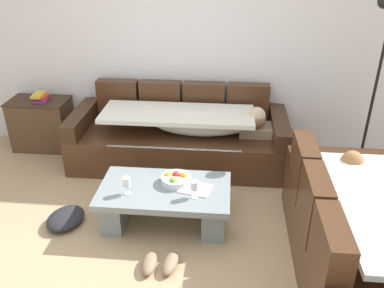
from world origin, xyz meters
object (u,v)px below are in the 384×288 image
object	(u,v)px
couch_along_wall	(183,137)
book_stack_on_cabinet	(40,97)
coffee_table	(165,201)
side_cabinet	(42,124)
fruit_bowl	(176,179)
open_magazine	(195,189)
couch_near_window	(356,237)
wine_glass_near_right	(194,186)
crumpled_garment	(66,218)
pair_of_shoes	(160,263)
floor_lamp	(374,78)
wine_glass_near_left	(127,183)

from	to	relation	value
couch_along_wall	book_stack_on_cabinet	world-z (taller)	couch_along_wall
couch_along_wall	book_stack_on_cabinet	distance (m)	1.82
couch_along_wall	coffee_table	size ratio (longest dim) A/B	2.06
side_cabinet	fruit_bowl	bearing A→B (deg)	-34.69
open_magazine	side_cabinet	xyz separation A→B (m)	(-2.06, 1.38, -0.06)
couch_near_window	wine_glass_near_right	xyz separation A→B (m)	(-1.30, 0.36, 0.16)
couch_along_wall	coffee_table	bearing A→B (deg)	-91.63
couch_near_window	crumpled_garment	bearing A→B (deg)	81.80
couch_along_wall	fruit_bowl	world-z (taller)	couch_along_wall
open_magazine	pair_of_shoes	distance (m)	0.74
wine_glass_near_right	crumpled_garment	world-z (taller)	wine_glass_near_right
open_magazine	floor_lamp	world-z (taller)	floor_lamp
coffee_table	book_stack_on_cabinet	bearing A→B (deg)	141.36
couch_near_window	open_magazine	xyz separation A→B (m)	(-1.30, 0.49, 0.05)
side_cabinet	coffee_table	bearing A→B (deg)	-38.02
coffee_table	floor_lamp	world-z (taller)	floor_lamp
open_magazine	crumpled_garment	size ratio (longest dim) A/B	0.70
book_stack_on_cabinet	crumpled_garment	size ratio (longest dim) A/B	0.58
coffee_table	crumpled_garment	bearing A→B (deg)	-172.82
coffee_table	couch_near_window	bearing A→B (deg)	-16.89
wine_glass_near_right	floor_lamp	size ratio (longest dim) A/B	0.09
open_magazine	couch_along_wall	bearing A→B (deg)	115.57
book_stack_on_cabinet	wine_glass_near_left	bearing A→B (deg)	-46.66
wine_glass_near_left	crumpled_garment	size ratio (longest dim) A/B	0.42
book_stack_on_cabinet	crumpled_garment	bearing A→B (deg)	-61.98
fruit_bowl	pair_of_shoes	size ratio (longest dim) A/B	0.91
couch_along_wall	coffee_table	distance (m)	1.17
wine_glass_near_right	floor_lamp	world-z (taller)	floor_lamp
coffee_table	side_cabinet	bearing A→B (deg)	141.98
fruit_bowl	wine_glass_near_right	distance (m)	0.30
wine_glass_near_right	pair_of_shoes	size ratio (longest dim) A/B	0.54
couch_near_window	floor_lamp	bearing A→B (deg)	-15.93
fruit_bowl	pair_of_shoes	distance (m)	0.79
wine_glass_near_right	fruit_bowl	bearing A→B (deg)	131.90
open_magazine	book_stack_on_cabinet	distance (m)	2.46
wine_glass_near_left	floor_lamp	world-z (taller)	floor_lamp
pair_of_shoes	crumpled_garment	world-z (taller)	crumpled_garment
couch_along_wall	fruit_bowl	distance (m)	1.07
coffee_table	floor_lamp	bearing A→B (deg)	29.47
couch_along_wall	pair_of_shoes	xyz separation A→B (m)	(0.01, -1.77, -0.28)
book_stack_on_cabinet	floor_lamp	xyz separation A→B (m)	(3.79, -0.23, 0.43)
couch_along_wall	pair_of_shoes	world-z (taller)	couch_along_wall
fruit_bowl	book_stack_on_cabinet	size ratio (longest dim) A/B	1.20
pair_of_shoes	floor_lamp	bearing A→B (deg)	41.30
couch_near_window	floor_lamp	xyz separation A→B (m)	(0.47, 1.64, 0.78)
couch_along_wall	wine_glass_near_right	size ratio (longest dim) A/B	14.90
couch_near_window	coffee_table	world-z (taller)	couch_near_window
fruit_bowl	coffee_table	bearing A→B (deg)	-134.40
couch_near_window	fruit_bowl	size ratio (longest dim) A/B	7.11
couch_along_wall	open_magazine	bearing A→B (deg)	-77.84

